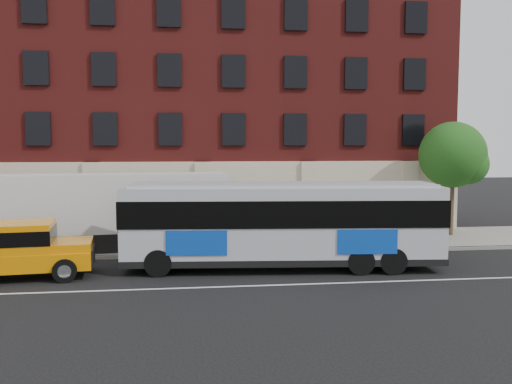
{
  "coord_description": "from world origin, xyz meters",
  "views": [
    {
      "loc": [
        -0.88,
        -19.01,
        5.16
      ],
      "look_at": [
        2.21,
        5.5,
        2.99
      ],
      "focal_mm": 38.72,
      "sensor_mm": 36.0,
      "label": 1
    }
  ],
  "objects": [
    {
      "name": "sign_pole",
      "position": [
        -8.5,
        6.15,
        1.45
      ],
      "size": [
        0.3,
        0.2,
        2.5
      ],
      "color": "slate",
      "rests_on": "ground"
    },
    {
      "name": "yellow_suv",
      "position": [
        -7.52,
        2.76,
        1.24
      ],
      "size": [
        5.78,
        2.94,
        2.16
      ],
      "color": "orange",
      "rests_on": "ground"
    },
    {
      "name": "sidewalk",
      "position": [
        0.0,
        9.0,
        0.07
      ],
      "size": [
        60.0,
        6.0,
        0.15
      ],
      "primitive_type": "cube",
      "color": "gray",
      "rests_on": "ground"
    },
    {
      "name": "lane_line",
      "position": [
        0.0,
        0.5,
        0.01
      ],
      "size": [
        60.0,
        0.12,
        0.01
      ],
      "primitive_type": "cube",
      "color": "silver",
      "rests_on": "ground"
    },
    {
      "name": "kerb",
      "position": [
        0.0,
        6.0,
        0.07
      ],
      "size": [
        60.0,
        0.25,
        0.15
      ],
      "primitive_type": "cube",
      "color": "gray",
      "rests_on": "ground"
    },
    {
      "name": "building",
      "position": [
        -0.01,
        16.92,
        7.58
      ],
      "size": [
        30.0,
        12.1,
        15.0
      ],
      "color": "maroon",
      "rests_on": "sidewalk"
    },
    {
      "name": "street_tree",
      "position": [
        13.54,
        9.48,
        4.41
      ],
      "size": [
        3.6,
        3.6,
        6.2
      ],
      "color": "#3C2C1E",
      "rests_on": "sidewalk"
    },
    {
      "name": "ground",
      "position": [
        0.0,
        0.0,
        0.0
      ],
      "size": [
        120.0,
        120.0,
        0.0
      ],
      "primitive_type": "plane",
      "color": "black",
      "rests_on": "ground"
    },
    {
      "name": "shipping_container",
      "position": [
        -4.57,
        7.6,
        1.85
      ],
      "size": [
        11.38,
        3.5,
        3.73
      ],
      "color": "black",
      "rests_on": "ground"
    },
    {
      "name": "city_bus",
      "position": [
        3.01,
        3.14,
        1.96
      ],
      "size": [
        13.14,
        3.88,
        3.55
      ],
      "color": "#AEB1BA",
      "rests_on": "ground"
    }
  ]
}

